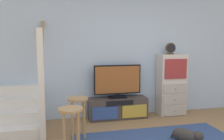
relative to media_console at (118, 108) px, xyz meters
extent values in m
cube|color=#A8BCD1|center=(0.30, 0.27, 1.14)|extent=(6.40, 0.12, 2.70)
cube|color=#423833|center=(0.00, 0.01, 0.00)|extent=(1.22, 0.36, 0.43)
cube|color=#2D4784|center=(-0.31, -0.18, -0.03)|extent=(0.51, 0.02, 0.26)
cube|color=#B79333|center=(0.31, -0.18, -0.03)|extent=(0.51, 0.02, 0.26)
cube|color=black|center=(0.00, -0.18, 0.16)|extent=(0.55, 0.02, 0.09)
cube|color=black|center=(0.00, 0.03, 0.23)|extent=(0.36, 0.22, 0.02)
cylinder|color=black|center=(0.00, 0.03, 0.27)|extent=(0.05, 0.05, 0.06)
cube|color=black|center=(0.00, 0.03, 0.60)|extent=(0.98, 0.05, 0.60)
cube|color=brown|center=(0.00, 0.00, 0.60)|extent=(0.93, 0.01, 0.55)
cube|color=beige|center=(1.21, 0.02, 0.44)|extent=(0.58, 0.34, 1.32)
cube|color=#ADA497|center=(1.21, -0.16, -0.09)|extent=(0.53, 0.02, 0.20)
sphere|color=olive|center=(1.21, -0.18, -0.09)|extent=(0.03, 0.03, 0.03)
cube|color=#ADA497|center=(1.21, -0.16, 0.15)|extent=(0.53, 0.02, 0.20)
sphere|color=olive|center=(1.21, -0.18, 0.15)|extent=(0.03, 0.03, 0.03)
cube|color=#ADA497|center=(1.21, -0.16, 0.39)|extent=(0.53, 0.02, 0.20)
sphere|color=olive|center=(1.21, -0.18, 0.39)|extent=(0.03, 0.03, 0.03)
cube|color=maroon|center=(1.21, -0.16, 0.81)|extent=(0.49, 0.02, 0.41)
cube|color=#4C3823|center=(1.15, 0.00, 1.11)|extent=(0.13, 0.08, 0.02)
cylinder|color=brown|center=(1.15, 0.00, 1.24)|extent=(0.22, 0.04, 0.22)
cylinder|color=black|center=(1.15, -0.03, 1.24)|extent=(0.19, 0.01, 0.19)
cube|color=silver|center=(-1.95, -0.66, -0.12)|extent=(0.90, 0.26, 0.19)
cube|color=silver|center=(-1.95, -0.40, -0.02)|extent=(0.90, 0.26, 0.38)
cube|color=silver|center=(-1.95, -0.14, 0.07)|extent=(0.90, 0.26, 0.57)
cube|color=silver|center=(-1.95, 0.12, 0.17)|extent=(0.90, 0.26, 0.76)
cube|color=silver|center=(-1.95, 0.38, 0.26)|extent=(0.90, 0.26, 0.95)
cube|color=silver|center=(-1.45, -0.79, 0.69)|extent=(0.09, 0.09, 1.80)
cube|color=#9E7547|center=(-1.45, -0.14, 1.49)|extent=(0.06, 1.33, 0.99)
cylinder|color=#A37A4C|center=(-1.13, -1.52, 0.11)|extent=(0.04, 0.04, 0.65)
cylinder|color=#A37A4C|center=(-0.94, -1.52, 0.11)|extent=(0.04, 0.04, 0.65)
cylinder|color=#A37A4C|center=(-1.13, -1.34, 0.11)|extent=(0.04, 0.04, 0.65)
cylinder|color=#A37A4C|center=(-0.94, -1.34, 0.11)|extent=(0.04, 0.04, 0.65)
cylinder|color=#A37A4C|center=(-1.03, -1.43, 0.45)|extent=(0.34, 0.34, 0.03)
cylinder|color=#A37A4C|center=(-0.98, -0.91, 0.11)|extent=(0.04, 0.04, 0.64)
cylinder|color=#A37A4C|center=(-0.79, -0.91, 0.11)|extent=(0.04, 0.04, 0.64)
cylinder|color=#A37A4C|center=(-0.98, -0.73, 0.11)|extent=(0.04, 0.04, 0.64)
cylinder|color=#A37A4C|center=(-0.79, -0.73, 0.11)|extent=(0.04, 0.04, 0.64)
cylinder|color=#A37A4C|center=(-0.89, -0.82, 0.44)|extent=(0.34, 0.34, 0.03)
ellipsoid|color=#332D28|center=(0.75, -1.39, -0.10)|extent=(0.43, 0.47, 0.22)
sphere|color=#332D28|center=(0.88, -1.55, -0.06)|extent=(0.15, 0.15, 0.15)
cylinder|color=#332D28|center=(0.62, -1.22, -0.14)|extent=(0.09, 0.10, 0.16)
camera|label=1|loc=(-1.19, -4.62, 1.38)|focal=37.90mm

